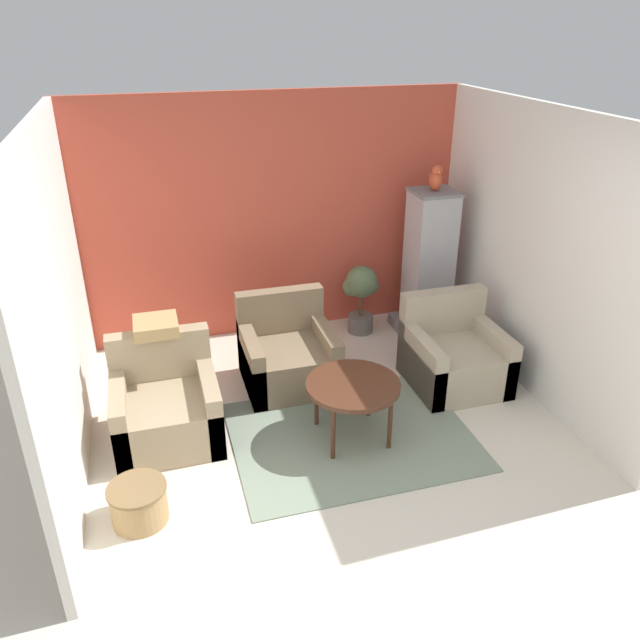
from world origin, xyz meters
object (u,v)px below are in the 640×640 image
(parrot, at_px, (436,179))
(armchair_middle, at_px, (288,357))
(armchair_right, at_px, (454,357))
(armchair_left, at_px, (166,408))
(wicker_basket, at_px, (139,502))
(coffee_table, at_px, (353,388))
(birdcage, at_px, (428,269))
(potted_plant, at_px, (361,291))

(parrot, bearing_deg, armchair_middle, -159.58)
(armchair_right, bearing_deg, armchair_left, -177.54)
(wicker_basket, bearing_deg, armchair_right, 19.65)
(coffee_table, height_order, armchair_middle, armchair_middle)
(coffee_table, height_order, armchair_left, armchair_left)
(armchair_left, distance_m, birdcage, 2.99)
(birdcage, bearing_deg, parrot, 90.00)
(armchair_left, xyz_separation_m, armchair_middle, (1.10, 0.53, 0.00))
(armchair_middle, relative_size, birdcage, 0.53)
(coffee_table, xyz_separation_m, wicker_basket, (-1.64, -0.47, -0.31))
(armchair_middle, xyz_separation_m, birdcage, (1.62, 0.60, 0.44))
(armchair_left, relative_size, potted_plant, 1.09)
(armchair_right, bearing_deg, birdcage, 79.44)
(armchair_right, bearing_deg, coffee_table, -155.35)
(armchair_middle, bearing_deg, potted_plant, 38.75)
(armchair_left, xyz_separation_m, birdcage, (2.73, 1.13, 0.44))
(armchair_middle, bearing_deg, armchair_left, -154.25)
(armchair_middle, xyz_separation_m, potted_plant, (0.97, 0.78, 0.20))
(armchair_right, height_order, birdcage, birdcage)
(coffee_table, xyz_separation_m, parrot, (1.33, 1.55, 1.17))
(armchair_left, distance_m, armchair_middle, 1.23)
(potted_plant, bearing_deg, birdcage, -14.90)
(armchair_left, bearing_deg, potted_plant, 32.28)
(potted_plant, bearing_deg, armchair_middle, -141.25)
(armchair_right, xyz_separation_m, armchair_middle, (-1.43, 0.42, 0.00))
(armchair_middle, bearing_deg, birdcage, 20.35)
(armchair_right, xyz_separation_m, potted_plant, (-0.46, 1.20, 0.20))
(coffee_table, distance_m, armchair_left, 1.47)
(coffee_table, distance_m, armchair_right, 1.27)
(wicker_basket, bearing_deg, parrot, 34.20)
(armchair_middle, height_order, birdcage, birdcage)
(parrot, height_order, wicker_basket, parrot)
(armchair_right, bearing_deg, parrot, 79.46)
(coffee_table, bearing_deg, armchair_left, 163.44)
(armchair_left, distance_m, potted_plant, 2.46)
(armchair_left, distance_m, armchair_right, 2.54)
(armchair_left, xyz_separation_m, armchair_right, (2.54, 0.11, 0.00))
(coffee_table, xyz_separation_m, potted_plant, (0.68, 1.72, 0.00))
(wicker_basket, bearing_deg, birdcage, 34.17)
(birdcage, relative_size, potted_plant, 2.06)
(armchair_middle, distance_m, parrot, 2.20)
(coffee_table, relative_size, armchair_middle, 0.92)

